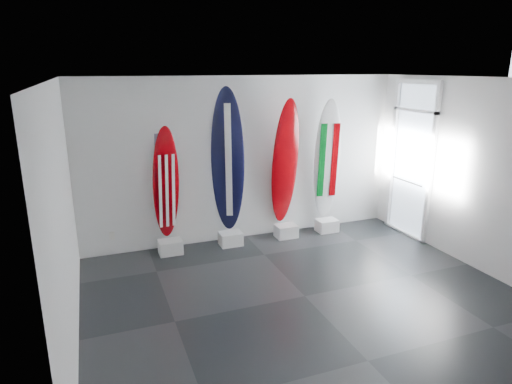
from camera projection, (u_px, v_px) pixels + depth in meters
name	position (u px, v px, depth m)	size (l,w,h in m)	color
floor	(305.00, 296.00, 6.29)	(6.00, 6.00, 0.00)	black
ceiling	(312.00, 79.00, 5.48)	(6.00, 6.00, 0.00)	white
wall_back	(246.00, 160.00, 8.14)	(6.00, 6.00, 0.00)	silver
wall_front	(448.00, 274.00, 3.63)	(6.00, 6.00, 0.00)	silver
wall_left	(64.00, 222.00, 4.86)	(5.00, 5.00, 0.00)	silver
wall_right	(480.00, 176.00, 6.91)	(5.00, 5.00, 0.00)	silver
display_block_usa	(170.00, 247.00, 7.71)	(0.40, 0.30, 0.24)	white
surfboard_usa	(166.00, 184.00, 7.49)	(0.45, 0.08, 2.01)	#850106
display_block_navy	(231.00, 239.00, 8.08)	(0.40, 0.30, 0.24)	white
surfboard_navy	(228.00, 162.00, 7.79)	(0.59, 0.08, 2.60)	black
display_block_swiss	(286.00, 231.00, 8.46)	(0.40, 0.30, 0.24)	white
surfboard_swiss	(285.00, 163.00, 8.19)	(0.54, 0.08, 2.40)	#850106
display_block_italy	(327.00, 225.00, 8.76)	(0.40, 0.30, 0.24)	white
surfboard_italy	(327.00, 160.00, 8.50)	(0.53, 0.08, 2.35)	white
wall_outlet	(112.00, 236.00, 7.59)	(0.09, 0.02, 0.13)	silver
glass_door	(411.00, 162.00, 8.31)	(0.12, 1.16, 2.85)	white
balcony	(460.00, 202.00, 9.02)	(2.80, 2.20, 1.20)	slate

